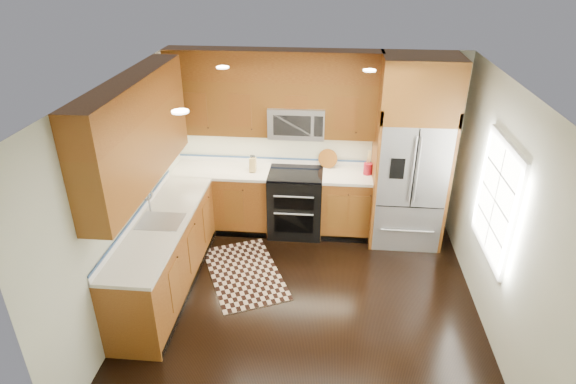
# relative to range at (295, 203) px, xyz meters

# --- Properties ---
(ground) EXTENTS (4.00, 4.00, 0.00)m
(ground) POSITION_rel_range_xyz_m (0.25, -1.67, -0.47)
(ground) COLOR black
(ground) RESTS_ON ground
(wall_back) EXTENTS (4.00, 0.02, 2.60)m
(wall_back) POSITION_rel_range_xyz_m (0.25, 0.33, 0.83)
(wall_back) COLOR beige
(wall_back) RESTS_ON ground
(wall_left) EXTENTS (0.02, 4.00, 2.60)m
(wall_left) POSITION_rel_range_xyz_m (-1.75, -1.67, 0.83)
(wall_left) COLOR beige
(wall_left) RESTS_ON ground
(wall_right) EXTENTS (0.02, 4.00, 2.60)m
(wall_right) POSITION_rel_range_xyz_m (2.25, -1.67, 0.83)
(wall_right) COLOR beige
(wall_right) RESTS_ON ground
(window) EXTENTS (0.04, 1.10, 1.30)m
(window) POSITION_rel_range_xyz_m (2.23, -1.47, 0.93)
(window) COLOR white
(window) RESTS_ON ground
(base_cabinets) EXTENTS (2.85, 3.00, 0.90)m
(base_cabinets) POSITION_rel_range_xyz_m (-0.98, -0.77, -0.02)
(base_cabinets) COLOR #8D561B
(base_cabinets) RESTS_ON ground
(countertop) EXTENTS (2.86, 3.01, 0.04)m
(countertop) POSITION_rel_range_xyz_m (-0.84, -0.65, 0.45)
(countertop) COLOR white
(countertop) RESTS_ON base_cabinets
(upper_cabinets) EXTENTS (2.85, 3.00, 1.15)m
(upper_cabinets) POSITION_rel_range_xyz_m (-0.90, -0.58, 1.56)
(upper_cabinets) COLOR brown
(upper_cabinets) RESTS_ON ground
(range) EXTENTS (0.76, 0.67, 0.95)m
(range) POSITION_rel_range_xyz_m (0.00, 0.00, 0.00)
(range) COLOR black
(range) RESTS_ON ground
(microwave) EXTENTS (0.76, 0.40, 0.42)m
(microwave) POSITION_rel_range_xyz_m (-0.00, 0.13, 1.19)
(microwave) COLOR #B2B2B7
(microwave) RESTS_ON ground
(refrigerator) EXTENTS (0.98, 0.75, 2.60)m
(refrigerator) POSITION_rel_range_xyz_m (1.55, -0.04, 0.83)
(refrigerator) COLOR #B2B2B7
(refrigerator) RESTS_ON ground
(sink_faucet) EXTENTS (0.54, 0.44, 0.37)m
(sink_faucet) POSITION_rel_range_xyz_m (-1.48, -1.44, 0.52)
(sink_faucet) COLOR #B2B2B7
(sink_faucet) RESTS_ON countertop
(rug) EXTENTS (1.36, 1.64, 0.01)m
(rug) POSITION_rel_range_xyz_m (-0.57, -1.11, -0.46)
(rug) COLOR black
(rug) RESTS_ON ground
(knife_block) EXTENTS (0.09, 0.12, 0.24)m
(knife_block) POSITION_rel_range_xyz_m (-0.61, 0.02, 0.57)
(knife_block) COLOR tan
(knife_block) RESTS_ON countertop
(utensil_crock) EXTENTS (0.16, 0.16, 0.35)m
(utensil_crock) POSITION_rel_range_xyz_m (1.00, 0.06, 0.59)
(utensil_crock) COLOR maroon
(utensil_crock) RESTS_ON countertop
(cutting_board) EXTENTS (0.34, 0.34, 0.02)m
(cutting_board) POSITION_rel_range_xyz_m (0.44, 0.25, 0.48)
(cutting_board) COLOR brown
(cutting_board) RESTS_ON countertop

